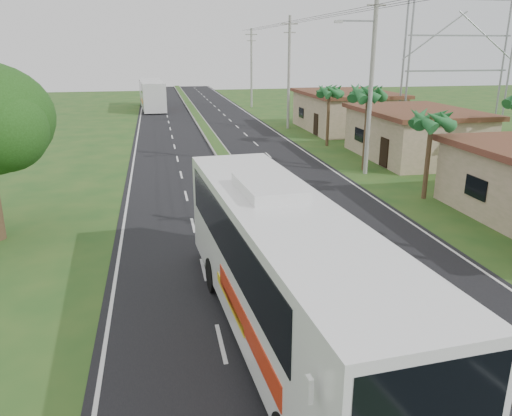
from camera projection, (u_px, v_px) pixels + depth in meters
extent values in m
plane|color=#23501D|center=(339.00, 331.00, 14.69)|extent=(180.00, 180.00, 0.00)
cube|color=black|center=(234.00, 172.00, 33.36)|extent=(14.00, 160.00, 0.02)
cube|color=gray|center=(234.00, 171.00, 33.34)|extent=(1.20, 160.00, 0.17)
cube|color=#23501D|center=(234.00, 170.00, 33.31)|extent=(0.95, 160.00, 0.02)
cube|color=silver|center=(131.00, 177.00, 32.11)|extent=(0.12, 160.00, 0.01)
cube|color=silver|center=(329.00, 168.00, 34.62)|extent=(0.12, 160.00, 0.01)
cube|color=#9C8C6A|center=(414.00, 136.00, 37.34)|extent=(7.00, 10.00, 3.35)
cube|color=#50381C|center=(416.00, 111.00, 36.78)|extent=(7.60, 10.60, 0.32)
cube|color=#9C8C6A|center=(346.00, 112.00, 50.39)|extent=(8.00, 11.00, 3.50)
cube|color=#50381C|center=(347.00, 93.00, 49.80)|extent=(8.60, 11.60, 0.32)
cylinder|color=#473321|center=(428.00, 157.00, 26.95)|extent=(0.26, 0.26, 4.60)
cylinder|color=#473321|center=(366.00, 130.00, 33.25)|extent=(0.26, 0.26, 5.40)
cylinder|color=#473321|center=(328.00, 117.00, 41.84)|extent=(0.26, 0.26, 4.80)
sphere|color=#1D4211|center=(4.00, 129.00, 19.57)|extent=(3.40, 3.40, 3.40)
cylinder|color=gray|center=(371.00, 81.00, 31.26)|extent=(0.28, 0.28, 12.00)
cube|color=gray|center=(376.00, 5.00, 29.91)|extent=(1.20, 0.10, 0.10)
cube|color=gray|center=(357.00, 21.00, 29.96)|extent=(2.40, 0.10, 0.10)
cylinder|color=gray|center=(289.00, 74.00, 50.08)|extent=(0.28, 0.28, 11.00)
cube|color=gray|center=(290.00, 24.00, 48.64)|extent=(1.60, 0.12, 0.12)
cube|color=gray|center=(290.00, 33.00, 48.89)|extent=(1.20, 0.10, 0.10)
cylinder|color=gray|center=(251.00, 69.00, 68.82)|extent=(0.28, 0.28, 10.50)
cube|color=gray|center=(251.00, 34.00, 67.46)|extent=(1.60, 0.12, 0.12)
cube|color=gray|center=(251.00, 41.00, 67.71)|extent=(1.20, 0.10, 0.10)
cylinder|color=gray|center=(408.00, 71.00, 43.58)|extent=(0.18, 0.18, 12.00)
cylinder|color=gray|center=(509.00, 70.00, 45.46)|extent=(0.18, 0.18, 12.00)
cylinder|color=gray|center=(403.00, 71.00, 44.52)|extent=(0.18, 0.18, 12.00)
cylinder|color=gray|center=(502.00, 70.00, 46.39)|extent=(0.18, 0.18, 12.00)
cube|color=gray|center=(456.00, 71.00, 44.99)|extent=(10.00, 0.14, 0.14)
cube|color=gray|center=(461.00, 36.00, 44.07)|extent=(10.00, 0.14, 0.14)
cube|color=white|center=(283.00, 268.00, 13.49)|extent=(3.74, 13.60, 3.53)
cube|color=black|center=(275.00, 233.00, 13.87)|extent=(3.60, 10.92, 1.41)
cube|color=red|center=(299.00, 315.00, 12.47)|extent=(3.25, 6.01, 0.62)
cube|color=yellow|center=(278.00, 295.00, 14.10)|extent=(3.08, 3.55, 0.28)
cube|color=white|center=(269.00, 187.00, 14.14)|extent=(1.75, 2.79, 0.31)
cylinder|color=black|center=(213.00, 275.00, 16.98)|extent=(0.44, 1.19, 1.16)
cylinder|color=black|center=(284.00, 266.00, 17.62)|extent=(0.44, 1.19, 1.16)
cube|color=silver|center=(152.00, 94.00, 67.51)|extent=(3.54, 13.07, 3.60)
cube|color=black|center=(151.00, 86.00, 67.69)|extent=(3.40, 9.71, 1.22)
cube|color=#FA5B19|center=(153.00, 100.00, 66.68)|extent=(3.21, 6.34, 0.39)
cylinder|color=black|center=(145.00, 110.00, 62.72)|extent=(0.40, 1.10, 1.08)
cylinder|color=black|center=(165.00, 109.00, 63.32)|extent=(0.40, 1.10, 1.08)
cylinder|color=black|center=(142.00, 102.00, 72.05)|extent=(0.40, 1.10, 1.08)
cylinder|color=black|center=(159.00, 101.00, 72.64)|extent=(0.40, 1.10, 1.08)
imported|color=black|center=(234.00, 232.00, 20.89)|extent=(2.08, 1.04, 1.20)
imported|color=maroon|center=(233.00, 213.00, 20.63)|extent=(0.74, 0.58, 1.80)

